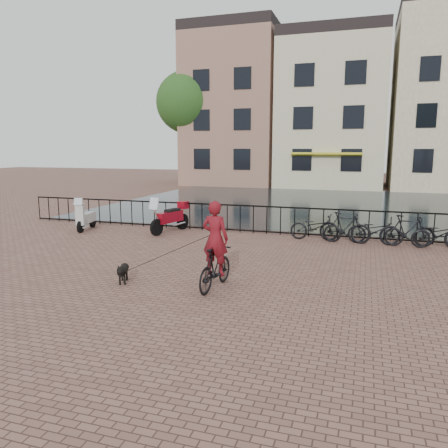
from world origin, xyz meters
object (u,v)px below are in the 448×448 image
(motorcycle, at_px, (170,214))
(scooter, at_px, (86,213))
(dog, at_px, (123,272))
(cyclist, at_px, (215,250))

(motorcycle, distance_m, scooter, 3.26)
(dog, relative_size, scooter, 0.51)
(dog, distance_m, motorcycle, 6.12)
(dog, bearing_deg, motorcycle, 83.02)
(motorcycle, bearing_deg, dog, -60.54)
(motorcycle, bearing_deg, scooter, -155.54)
(cyclist, relative_size, dog, 3.04)
(cyclist, relative_size, scooter, 1.56)
(dog, relative_size, motorcycle, 0.38)
(dog, height_order, motorcycle, motorcycle)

